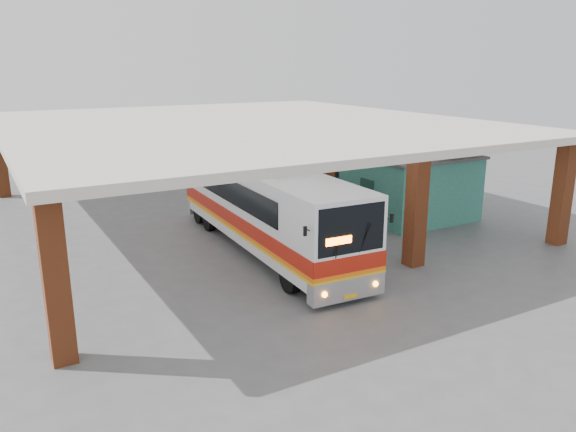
{
  "coord_description": "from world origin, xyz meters",
  "views": [
    {
      "loc": [
        -10.9,
        -17.92,
        7.32
      ],
      "look_at": [
        -0.69,
        0.0,
        1.69
      ],
      "focal_mm": 35.0,
      "sensor_mm": 36.0,
      "label": 1
    }
  ],
  "objects_px": {
    "coach_bus": "(266,207)",
    "pedestrian": "(341,249)",
    "motorcycle": "(373,219)",
    "red_chair": "(314,195)"
  },
  "relations": [
    {
      "from": "pedestrian",
      "to": "red_chair",
      "type": "distance_m",
      "value": 10.24
    },
    {
      "from": "pedestrian",
      "to": "red_chair",
      "type": "bearing_deg",
      "value": -120.4
    },
    {
      "from": "red_chair",
      "to": "pedestrian",
      "type": "bearing_deg",
      "value": -109.95
    },
    {
      "from": "coach_bus",
      "to": "pedestrian",
      "type": "distance_m",
      "value": 3.71
    },
    {
      "from": "coach_bus",
      "to": "pedestrian",
      "type": "xyz_separation_m",
      "value": [
        1.41,
        -3.27,
        -1.05
      ]
    },
    {
      "from": "coach_bus",
      "to": "pedestrian",
      "type": "bearing_deg",
      "value": -63.99
    },
    {
      "from": "motorcycle",
      "to": "pedestrian",
      "type": "height_order",
      "value": "pedestrian"
    },
    {
      "from": "coach_bus",
      "to": "red_chair",
      "type": "height_order",
      "value": "coach_bus"
    },
    {
      "from": "pedestrian",
      "to": "red_chair",
      "type": "relative_size",
      "value": 1.9
    },
    {
      "from": "coach_bus",
      "to": "pedestrian",
      "type": "relative_size",
      "value": 8.23
    }
  ]
}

